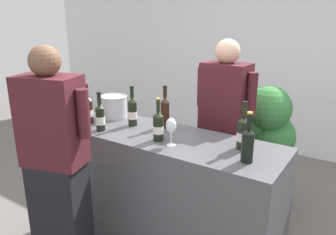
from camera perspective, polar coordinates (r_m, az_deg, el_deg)
wall_back at (r=4.78m, az=17.43°, el=11.07°), size 8.00×0.10×2.80m
counter at (r=2.74m, az=-0.53°, el=-12.71°), size 1.81×0.60×0.98m
wine_bottle_0 at (r=2.41m, az=-1.65°, el=-1.43°), size 0.08×0.08×0.32m
wine_bottle_1 at (r=2.68m, az=-0.51°, el=1.12°), size 0.07×0.07×0.34m
wine_bottle_2 at (r=2.12m, az=13.39°, el=-4.34°), size 0.08×0.08×0.32m
wine_bottle_3 at (r=2.75m, az=-6.06°, el=1.07°), size 0.07×0.07×0.33m
wine_bottle_4 at (r=2.67m, az=-11.43°, el=0.11°), size 0.07×0.07×0.31m
wine_bottle_5 at (r=2.86m, az=-13.41°, el=1.33°), size 0.08×0.08×0.34m
wine_bottle_6 at (r=2.32m, az=12.61°, el=-2.47°), size 0.08×0.08×0.33m
wine_glass at (r=2.31m, az=0.52°, el=-1.53°), size 0.07×0.07×0.20m
ice_bucket at (r=2.99m, az=-9.13°, el=1.87°), size 0.23×0.23×0.20m
person_server at (r=2.95m, az=9.33°, el=-3.54°), size 0.54×0.26×1.67m
person_guest at (r=2.42m, az=-18.31°, el=-9.04°), size 0.54×0.34×1.68m
potted_shrub at (r=3.32m, az=15.98°, el=-1.42°), size 0.59×0.62×1.24m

